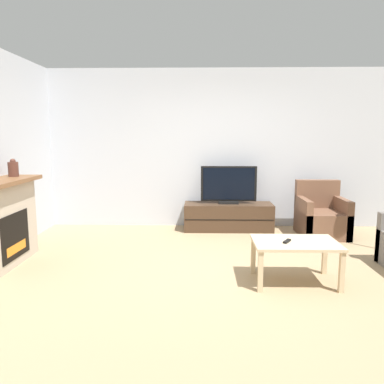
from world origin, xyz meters
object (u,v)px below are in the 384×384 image
at_px(mantel_vase_right, 13,169).
at_px(remote, 287,241).
at_px(armchair, 321,218).
at_px(tv, 229,186).
at_px(tv_stand, 228,217).
at_px(coffee_table, 295,247).

relative_size(mantel_vase_right, remote, 1.56).
bearing_deg(armchair, tv, 167.76).
bearing_deg(tv_stand, mantel_vase_right, -152.94).
bearing_deg(tv, coffee_table, -76.44).
height_order(mantel_vase_right, armchair, mantel_vase_right).
relative_size(tv_stand, remote, 9.90).
xyz_separation_m(tv_stand, remote, (0.45, -2.31, 0.24)).
bearing_deg(coffee_table, armchair, 65.35).
bearing_deg(tv_stand, coffee_table, -76.46).
xyz_separation_m(armchair, remote, (-1.00, -2.00, 0.18)).
distance_m(mantel_vase_right, coffee_table, 3.59).
bearing_deg(tv, remote, -78.92).
height_order(armchair, coffee_table, armchair).
bearing_deg(remote, coffee_table, 49.40).
bearing_deg(mantel_vase_right, tv, 27.03).
height_order(tv_stand, coffee_table, coffee_table).
bearing_deg(coffee_table, tv, 103.56).
distance_m(mantel_vase_right, tv_stand, 3.35).
distance_m(tv, armchair, 1.56).
bearing_deg(tv_stand, armchair, -12.32).
xyz_separation_m(armchair, coffee_table, (-0.90, -1.97, 0.11)).
height_order(tv, armchair, tv).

